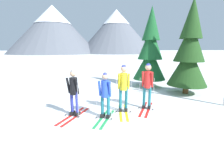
# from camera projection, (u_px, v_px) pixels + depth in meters

# --- Properties ---
(ground_plane) EXTENTS (400.00, 400.00, 0.00)m
(ground_plane) POSITION_uv_depth(u_px,v_px,m) (109.00, 114.00, 6.12)
(ground_plane) COLOR white
(skier_in_black) EXTENTS (1.14, 1.66, 1.70)m
(skier_in_black) POSITION_uv_depth(u_px,v_px,m) (74.00, 91.00, 5.83)
(skier_in_black) COLOR red
(skier_in_black) RESTS_ON ground
(skier_in_blue) EXTENTS (0.94, 1.60, 1.63)m
(skier_in_blue) POSITION_uv_depth(u_px,v_px,m) (105.00, 93.00, 5.66)
(skier_in_blue) COLOR green
(skier_in_blue) RESTS_ON ground
(skier_in_yellow) EXTENTS (0.61, 1.74, 1.83)m
(skier_in_yellow) POSITION_uv_depth(u_px,v_px,m) (124.00, 85.00, 6.22)
(skier_in_yellow) COLOR yellow
(skier_in_yellow) RESTS_ON ground
(skier_in_red) EXTENTS (1.12, 1.69, 1.86)m
(skier_in_red) POSITION_uv_depth(u_px,v_px,m) (148.00, 83.00, 6.52)
(skier_in_red) COLOR red
(skier_in_red) RESTS_ON ground
(pine_tree_near) EXTENTS (2.04, 2.04, 4.92)m
(pine_tree_near) POSITION_uv_depth(u_px,v_px,m) (189.00, 52.00, 8.52)
(pine_tree_near) COLOR #51381E
(pine_tree_near) RESTS_ON ground
(pine_tree_mid) EXTENTS (2.04, 2.04, 4.93)m
(pine_tree_mid) POSITION_uv_depth(u_px,v_px,m) (150.00, 51.00, 10.28)
(pine_tree_mid) COLOR #51381E
(pine_tree_mid) RESTS_ON ground
(mountain_ridge_distant) EXTENTS (69.68, 41.62, 21.76)m
(mountain_ridge_distant) POSITION_uv_depth(u_px,v_px,m) (82.00, 30.00, 78.62)
(mountain_ridge_distant) COLOR slate
(mountain_ridge_distant) RESTS_ON ground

